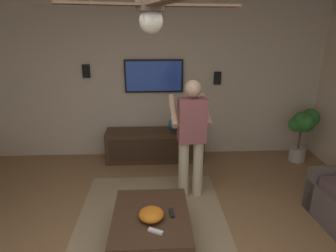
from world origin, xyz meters
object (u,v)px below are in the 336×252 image
person_standing (191,133)px  potted_plant_tall (303,126)px  bowl (151,214)px  wall_speaker_right (86,71)px  media_console (155,145)px  vase_round (175,124)px  coffee_table (151,223)px  remote_white (156,231)px  remote_black (172,213)px  wall_speaker_left (217,78)px  ceiling_fan (152,10)px  tv (154,76)px

person_standing → potted_plant_tall: (0.95, -2.03, -0.26)m
bowl → wall_speaker_right: size_ratio=1.17×
person_standing → bowl: size_ratio=6.37×
media_console → vase_round: size_ratio=7.73×
media_console → coffee_table: bearing=-1.5°
potted_plant_tall → remote_white: potted_plant_tall is taller
remote_black → media_console: bearing=-0.7°
remote_black → wall_speaker_right: bearing=23.2°
remote_black → wall_speaker_left: bearing=-26.2°
wall_speaker_left → ceiling_fan: (-2.99, 1.12, 0.96)m
person_standing → wall_speaker_right: 2.25m
coffee_table → ceiling_fan: ceiling_fan is taller
vase_round → bowl: bearing=170.1°
vase_round → potted_plant_tall: bearing=-96.9°
remote_white → wall_speaker_left: bearing=-86.0°
person_standing → vase_round: size_ratio=7.45×
coffee_table → media_console: bearing=-1.5°
media_console → remote_black: bearing=4.2°
media_console → ceiling_fan: bearing=-0.2°
wall_speaker_right → media_console: bearing=-102.5°
wall_speaker_left → coffee_table: bearing=154.5°
vase_round → ceiling_fan: size_ratio=0.18×
tv → bowl: 2.70m
tv → coffee_table: bearing=-1.3°
wall_speaker_left → remote_white: bearing=157.6°
coffee_table → vase_round: vase_round is taller
tv → remote_white: (-2.71, 0.01, -1.05)m
remote_black → vase_round: size_ratio=0.68×
person_standing → tv: bearing=15.0°
person_standing → vase_round: 1.25m
potted_plant_tall → wall_speaker_left: (0.48, 1.40, 0.74)m
vase_round → ceiling_fan: 3.27m
wall_speaker_right → wall_speaker_left: bearing=-90.0°
wall_speaker_left → ceiling_fan: bearing=159.5°
person_standing → bowl: person_standing is taller
bowl → ceiling_fan: 1.97m
bowl → ceiling_fan: size_ratio=0.21×
remote_black → tv: bearing=-1.2°
media_console → remote_white: media_console is taller
remote_black → vase_round: 2.24m
vase_round → wall_speaker_left: 1.09m
media_console → remote_white: bearing=-0.3°
potted_plant_tall → remote_white: bearing=131.6°
wall_speaker_right → ceiling_fan: ceiling_fan is taller
person_standing → wall_speaker_left: bearing=-27.4°
ceiling_fan → tv: bearing=-0.2°
coffee_table → media_console: media_console is taller
remote_black → bowl: bearing=105.3°
tv → remote_white: bearing=-0.2°
remote_white → wall_speaker_left: 3.11m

